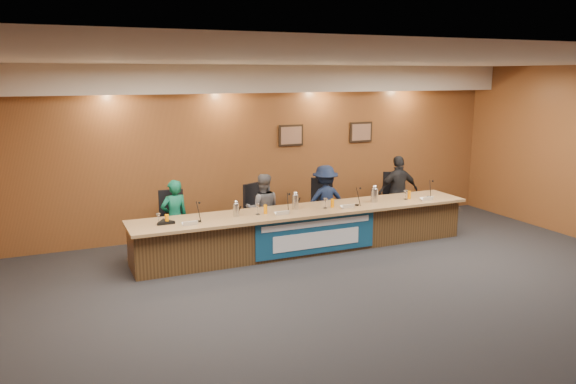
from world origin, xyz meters
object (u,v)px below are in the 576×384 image
carafe_left (236,210)px  carafe_mid (295,202)px  panelist_d (398,192)px  carafe_right (374,195)px  panelist_a (175,218)px  speakerphone (165,222)px  office_chair_c (322,210)px  panelist_c (325,201)px  dais_body (306,231)px  panelist_b (263,209)px  banner (317,235)px  office_chair_d (395,202)px  office_chair_a (174,226)px  office_chair_b (261,217)px

carafe_left → carafe_mid: bearing=4.0°
panelist_d → carafe_right: panelist_d is taller
panelist_a → speakerphone: 0.77m
panelist_d → carafe_left: 3.73m
office_chair_c → panelist_c: bearing=-67.3°
dais_body → panelist_c: panelist_c is taller
panelist_b → banner: bearing=134.6°
office_chair_d → carafe_left: 3.77m
panelist_c → office_chair_d: bearing=-172.1°
speakerphone → office_chair_d: bearing=9.5°
banner → carafe_left: carafe_left is taller
panelist_b → panelist_c: (1.26, 0.00, 0.04)m
speakerphone → office_chair_c: bearing=14.3°
dais_body → office_chair_a: bearing=160.7°
dais_body → panelist_a: (-2.16, 0.66, 0.30)m
panelist_c → carafe_mid: panelist_c is taller
panelist_c → office_chair_a: panelist_c is taller
panelist_c → office_chair_b: panelist_c is taller
dais_body → panelist_d: (2.36, 0.66, 0.37)m
banner → carafe_left: (-1.30, 0.37, 0.48)m
office_chair_a → banner: bearing=-24.8°
office_chair_a → office_chair_b: same height
banner → panelist_b: (-0.56, 1.07, 0.27)m
carafe_right → office_chair_c: bearing=129.0°
panelist_c → speakerphone: 3.24m
panelist_b → carafe_mid: size_ratio=5.08×
office_chair_a → office_chair_d: size_ratio=1.00×
speakerphone → panelist_d: bearing=8.3°
panelist_b → speakerphone: 2.03m
banner → panelist_d: 2.62m
panelist_c → carafe_left: panelist_c is taller
panelist_a → office_chair_b: panelist_a is taller
carafe_left → banner: bearing=-15.8°
carafe_left → panelist_b: bearing=43.7°
carafe_mid → office_chair_c: bearing=39.0°
panelist_b → office_chair_d: size_ratio=2.69×
banner → office_chair_d: bearing=26.4°
panelist_c → office_chair_a: 2.87m
panelist_d → speakerphone: bearing=14.6°
panelist_a → panelist_b: size_ratio=1.01×
panelist_a → panelist_c: bearing=170.5°
office_chair_c → speakerphone: size_ratio=1.50×
office_chair_b → speakerphone: size_ratio=1.50×
office_chair_c → dais_body: bearing=-110.1°
dais_body → panelist_b: panelist_b is taller
panelist_c → office_chair_c: size_ratio=2.84×
panelist_c → carafe_left: (-2.00, -0.71, 0.18)m
office_chair_b → speakerphone: 2.08m
carafe_right → speakerphone: 3.81m
panelist_c → office_chair_d: (1.66, 0.10, -0.20)m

